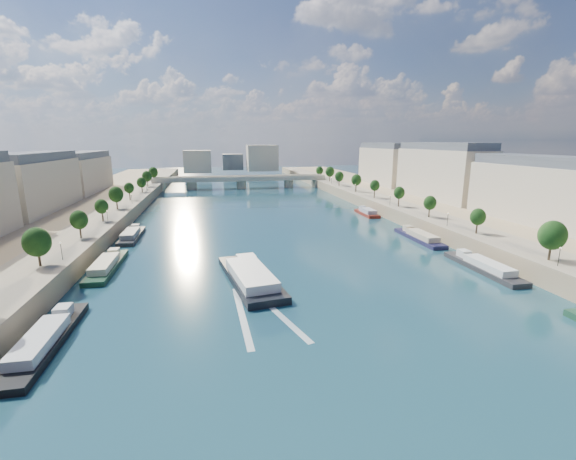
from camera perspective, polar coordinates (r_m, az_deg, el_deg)
name	(u,v)px	position (r m, az deg, el deg)	size (l,w,h in m)	color
ground	(274,238)	(125.78, -2.14, -1.21)	(700.00, 700.00, 0.00)	#0D283B
quay_left	(29,242)	(134.65, -34.04, -1.44)	(44.00, 520.00, 5.00)	#9E8460
quay_right	(471,222)	(153.55, 25.44, 1.10)	(44.00, 520.00, 5.00)	#9E8460
pave_left	(83,231)	(128.93, -28.05, -0.11)	(14.00, 520.00, 0.10)	gray
pave_right	(433,216)	(144.69, 20.74, 1.89)	(14.00, 520.00, 0.10)	gray
trees_left	(91,211)	(129.25, -27.22, 2.47)	(4.80, 268.80, 8.26)	#382B1E
trees_right	(415,197)	(151.29, 18.29, 4.63)	(4.80, 268.80, 8.26)	#382B1E
lamps_left	(88,229)	(117.72, -27.46, 0.18)	(0.36, 200.36, 4.28)	black
lamps_right	(415,207)	(146.17, 18.31, 3.28)	(0.36, 200.36, 4.28)	black
buildings_right	(484,179)	(168.92, 27.08, 6.73)	(16.00, 226.00, 23.20)	#B9A98E
skyline	(237,160)	(341.00, -7.54, 10.28)	(79.00, 42.00, 22.00)	#B9A98E
bridge	(241,181)	(258.28, -6.94, 7.27)	(112.00, 12.00, 8.15)	#C1B79E
tour_barge	(250,277)	(87.69, -5.62, -6.91)	(13.44, 31.79, 4.18)	black
wake	(259,313)	(72.97, -4.29, -12.19)	(11.55, 26.03, 0.04)	silver
moored_barges_left	(55,329)	(75.94, -31.29, -12.46)	(5.00, 153.63, 3.60)	#161C31
moored_barges_right	(492,271)	(104.06, 27.94, -5.40)	(5.00, 165.31, 3.60)	black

